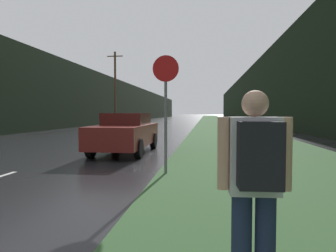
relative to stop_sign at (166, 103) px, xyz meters
name	(u,v)px	position (x,y,z in m)	size (l,w,h in m)	color
grass_verge	(220,125)	(2.79, 31.10, -1.71)	(6.00, 240.00, 0.02)	#33562D
lane_stripe_c	(95,147)	(-3.80, 5.28, -1.72)	(0.12, 3.00, 0.01)	silver
lane_stripe_d	(134,135)	(-3.80, 12.28, -1.72)	(0.12, 3.00, 0.01)	silver
lane_stripe_e	(152,129)	(-3.80, 19.28, -1.72)	(0.12, 3.00, 0.01)	silver
treeline_far_side	(119,102)	(-13.38, 41.10, 1.59)	(2.00, 140.00, 6.61)	black
treeline_near_side	(256,95)	(8.79, 41.10, 2.57)	(2.00, 140.00, 8.58)	black
utility_pole_far	(115,88)	(-9.26, 25.92, 2.61)	(1.80, 0.24, 8.38)	#4C3823
stop_sign	(166,103)	(0.00, 0.00, 0.00)	(0.63, 0.07, 2.86)	slate
hitchhiker_with_backpack	(255,181)	(1.34, -4.78, -0.76)	(0.58, 0.41, 1.66)	#1E2847
car_passing_near	(126,132)	(-2.00, 3.73, -0.97)	(1.83, 4.46, 1.48)	maroon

